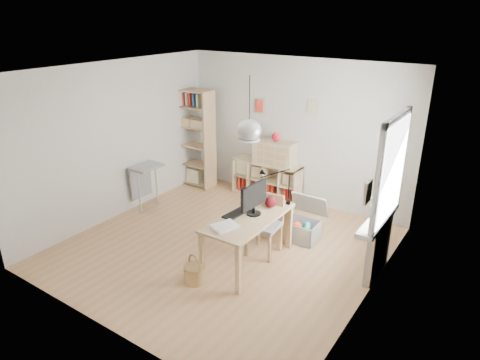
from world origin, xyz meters
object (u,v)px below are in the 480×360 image
Objects in this scene: tall_bookshelf at (195,134)px; drawer_chest at (274,153)px; storage_chest at (301,225)px; monitor at (254,197)px; chair at (266,221)px; cube_shelf at (267,182)px; desk at (249,222)px.

tall_bookshelf reaches higher than drawer_chest.
monitor is at bearing -105.77° from storage_chest.
tall_bookshelf is at bearing 145.02° from chair.
monitor is (-0.03, -0.30, 0.49)m from chair.
chair is 1.17× the size of drawer_chest.
storage_chest is at bearing -45.71° from drawer_chest.
cube_shelf is at bearing 115.83° from chair.
storage_chest is at bearing -40.31° from cube_shelf.
tall_bookshelf is at bearing -169.81° from cube_shelf.
monitor reaches higher than drawer_chest.
drawer_chest is (1.75, 0.24, -0.14)m from tall_bookshelf.
monitor reaches higher than cube_shelf.
chair reaches higher than desk.
tall_bookshelf is (-2.59, 1.95, 0.43)m from desk.
cube_shelf is 1.77m from tall_bookshelf.
drawer_chest is at bearing 111.01° from desk.
cube_shelf is 0.67m from drawer_chest.
storage_chest is at bearing 66.00° from chair.
storage_chest is (0.25, 0.71, -0.31)m from chair.
storage_chest is at bearing 74.75° from desk.
drawer_chest is at bearing 117.78° from monitor.
tall_bookshelf reaches higher than cube_shelf.
storage_chest is (1.32, -1.12, -0.09)m from cube_shelf.
chair is at bearing 90.09° from monitor.
cube_shelf is at bearing 139.40° from storage_chest.
storage_chest is (0.30, 1.11, -0.44)m from desk.
chair is (2.64, -1.55, -0.56)m from tall_bookshelf.
desk is 2.15× the size of storage_chest.
cube_shelf is 2.63× the size of monitor.
chair is 1.72× the size of monitor.
drawer_chest is at bearing 111.94° from chair.
chair is 0.82m from storage_chest.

